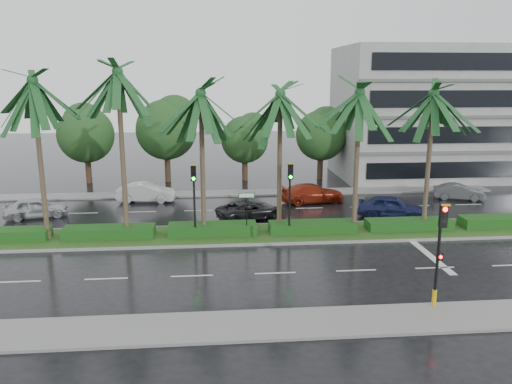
{
  "coord_description": "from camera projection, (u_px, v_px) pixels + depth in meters",
  "views": [
    {
      "loc": [
        -2.88,
        -27.43,
        9.24
      ],
      "look_at": [
        -0.37,
        1.5,
        2.55
      ],
      "focal_mm": 35.0,
      "sensor_mm": 36.0,
      "label": 1
    }
  ],
  "objects": [
    {
      "name": "street_sign",
      "position": [
        247.0,
        203.0,
        28.85
      ],
      "size": [
        0.95,
        0.09,
        2.6
      ],
      "color": "black",
      "rests_on": "median"
    },
    {
      "name": "lane_markings",
      "position": [
        317.0,
        241.0,
        28.79
      ],
      "size": [
        34.0,
        13.06,
        0.01
      ],
      "color": "silver",
      "rests_on": "ground"
    },
    {
      "name": "car_blue",
      "position": [
        392.0,
        207.0,
        33.42
      ],
      "size": [
        3.16,
        4.81,
        1.52
      ],
      "primitive_type": "imported",
      "rotation": [
        0.0,
        0.0,
        1.24
      ],
      "color": "navy",
      "rests_on": "ground"
    },
    {
      "name": "signal_median_left",
      "position": [
        194.0,
        190.0,
        28.23
      ],
      "size": [
        0.34,
        0.42,
        4.36
      ],
      "color": "black",
      "rests_on": "median"
    },
    {
      "name": "signal_median_right",
      "position": [
        290.0,
        188.0,
        28.69
      ],
      "size": [
        0.34,
        0.42,
        4.36
      ],
      "color": "black",
      "rests_on": "median"
    },
    {
      "name": "median",
      "position": [
        263.0,
        234.0,
        29.9
      ],
      "size": [
        36.0,
        4.0,
        0.15
      ],
      "color": "gray",
      "rests_on": "ground"
    },
    {
      "name": "building",
      "position": [
        426.0,
        113.0,
        46.51
      ],
      "size": [
        16.0,
        10.0,
        12.0
      ],
      "primitive_type": "cube",
      "color": "gray",
      "rests_on": "ground"
    },
    {
      "name": "signal_near",
      "position": [
        439.0,
        251.0,
        19.78
      ],
      "size": [
        0.34,
        0.45,
        4.36
      ],
      "color": "black",
      "rests_on": "near_sidewalk"
    },
    {
      "name": "far_sidewalk",
      "position": [
        249.0,
        193.0,
        40.59
      ],
      "size": [
        40.0,
        2.0,
        0.12
      ],
      "primitive_type": "cube",
      "color": "slate",
      "rests_on": "ground"
    },
    {
      "name": "car_silver",
      "position": [
        36.0,
        208.0,
        33.5
      ],
      "size": [
        2.67,
        4.36,
        1.39
      ],
      "primitive_type": "imported",
      "rotation": [
        0.0,
        0.0,
        1.84
      ],
      "color": "#B5B8BD",
      "rests_on": "ground"
    },
    {
      "name": "near_sidewalk",
      "position": [
        292.0,
        324.0,
        19.03
      ],
      "size": [
        40.0,
        2.4,
        0.12
      ],
      "primitive_type": "cube",
      "color": "slate",
      "rests_on": "ground"
    },
    {
      "name": "ground",
      "position": [
        264.0,
        240.0,
        28.95
      ],
      "size": [
        120.0,
        120.0,
        0.0
      ],
      "primitive_type": "plane",
      "color": "black",
      "rests_on": "ground"
    },
    {
      "name": "car_red",
      "position": [
        312.0,
        193.0,
        37.58
      ],
      "size": [
        2.73,
        5.15,
        1.42
      ],
      "primitive_type": "imported",
      "rotation": [
        0.0,
        0.0,
        1.73
      ],
      "color": "maroon",
      "rests_on": "ground"
    },
    {
      "name": "car_white",
      "position": [
        146.0,
        192.0,
        37.84
      ],
      "size": [
        1.8,
        4.43,
        1.43
      ],
      "primitive_type": "imported",
      "rotation": [
        0.0,
        0.0,
        1.5
      ],
      "color": "#B2B2B2",
      "rests_on": "ground"
    },
    {
      "name": "car_grey",
      "position": [
        459.0,
        192.0,
        38.52
      ],
      "size": [
        2.38,
        3.91,
        1.22
      ],
      "primitive_type": "imported",
      "rotation": [
        0.0,
        0.0,
        1.25
      ],
      "color": "#505254",
      "rests_on": "ground"
    },
    {
      "name": "car_darkgrey",
      "position": [
        250.0,
        210.0,
        33.15
      ],
      "size": [
        3.57,
        4.92,
        1.24
      ],
      "primitive_type": "imported",
      "rotation": [
        0.0,
        0.0,
        1.95
      ],
      "color": "black",
      "rests_on": "ground"
    },
    {
      "name": "hedge",
      "position": [
        263.0,
        228.0,
        29.82
      ],
      "size": [
        35.2,
        1.4,
        0.6
      ],
      "color": "#134416",
      "rests_on": "median"
    },
    {
      "name": "bg_trees",
      "position": [
        250.0,
        129.0,
        45.01
      ],
      "size": [
        33.21,
        5.5,
        7.95
      ],
      "color": "#342A18",
      "rests_on": "ground"
    },
    {
      "name": "palm_row",
      "position": [
        241.0,
        100.0,
        28.03
      ],
      "size": [
        26.3,
        4.2,
        10.2
      ],
      "color": "#3E3123",
      "rests_on": "median"
    }
  ]
}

